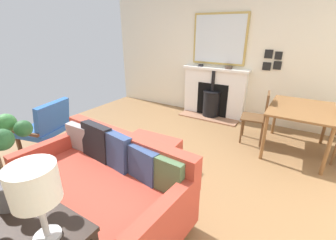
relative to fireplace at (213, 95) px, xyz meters
name	(u,v)px	position (x,y,z in m)	size (l,w,h in m)	color
ground_plane	(152,164)	(2.34, 0.01, -0.47)	(5.05, 5.34, 0.01)	olive
wall_left	(220,49)	(-0.19, 0.01, 0.96)	(0.12, 5.34, 2.86)	silver
fireplace	(213,95)	(0.00, 0.00, 0.00)	(0.53, 1.43, 1.07)	#93664C
mirror_over_mantel	(219,39)	(-0.10, 0.00, 1.16)	(0.04, 1.12, 1.00)	tan
mantel_bowl_near	(201,65)	(-0.01, -0.33, 0.62)	(0.11, 0.11, 0.04)	black
mantel_bowl_far	(229,67)	(-0.01, 0.28, 0.63)	(0.15, 0.15, 0.05)	#47382D
sofa	(103,184)	(3.36, 0.14, -0.11)	(1.05, 1.85, 0.86)	#B2B2B7
ottoman	(148,153)	(2.45, 0.04, -0.22)	(0.65, 0.77, 0.41)	#B2B2B7
armchair_accent	(47,125)	(2.90, -1.54, 0.00)	(0.79, 0.73, 0.85)	#4C3321
console_table	(4,212)	(4.19, 0.14, 0.22)	(0.39, 1.44, 0.79)	black
table_lamp_far_end	(34,187)	(4.19, 0.68, 0.65)	(0.23, 0.23, 0.45)	#B2B2B7
dining_table	(301,113)	(0.82, 1.71, 0.18)	(1.16, 0.87, 0.73)	brown
dining_chair_near_fireplace	(260,114)	(0.81, 1.13, 0.05)	(0.45, 0.45, 0.89)	brown
photo_gallery_row	(272,61)	(-0.11, 1.06, 0.80)	(0.02, 0.33, 0.38)	black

